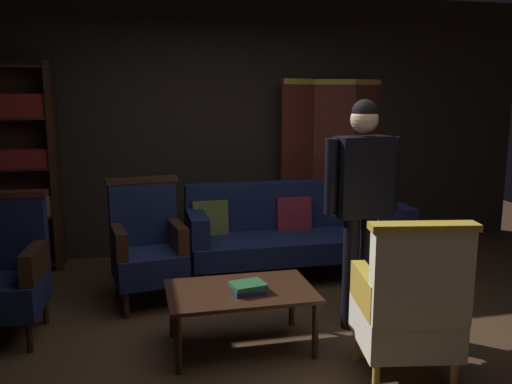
{
  "coord_description": "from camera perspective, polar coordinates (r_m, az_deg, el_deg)",
  "views": [
    {
      "loc": [
        -0.95,
        -3.35,
        1.73
      ],
      "look_at": [
        0.0,
        0.8,
        0.95
      ],
      "focal_mm": 37.32,
      "sensor_mm": 36.0,
      "label": 1
    }
  ],
  "objects": [
    {
      "name": "folding_screen",
      "position": [
        6.1,
        8.24,
        3.26
      ],
      "size": [
        1.29,
        0.32,
        1.9
      ],
      "color": "#5B2319",
      "rests_on": "ground_plane"
    },
    {
      "name": "coffee_table",
      "position": [
        3.71,
        -1.68,
        -11.07
      ],
      "size": [
        1.0,
        0.64,
        0.42
      ],
      "color": "black",
      "rests_on": "ground_plane"
    },
    {
      "name": "armchair_wing_right",
      "position": [
        4.56,
        -11.58,
        -5.63
      ],
      "size": [
        0.66,
        0.65,
        1.04
      ],
      "color": "black",
      "rests_on": "ground_plane"
    },
    {
      "name": "armchair_gilt_accent",
      "position": [
        3.37,
        16.1,
        -11.69
      ],
      "size": [
        0.67,
        0.67,
        1.04
      ],
      "color": "gold",
      "rests_on": "ground_plane"
    },
    {
      "name": "armchair_wing_left",
      "position": [
        4.25,
        -25.51,
        -7.66
      ],
      "size": [
        0.62,
        0.62,
        1.04
      ],
      "color": "black",
      "rests_on": "ground_plane"
    },
    {
      "name": "standing_figure",
      "position": [
        3.93,
        11.26,
        -0.16
      ],
      "size": [
        0.59,
        0.25,
        1.7
      ],
      "color": "black",
      "rests_on": "ground_plane"
    },
    {
      "name": "velvet_couch",
      "position": [
        5.2,
        4.31,
        -3.87
      ],
      "size": [
        2.12,
        0.78,
        0.88
      ],
      "color": "black",
      "rests_on": "ground_plane"
    },
    {
      "name": "back_wall",
      "position": [
        5.89,
        -3.62,
        7.15
      ],
      "size": [
        7.2,
        0.1,
        2.8
      ],
      "primitive_type": "cube",
      "color": "black",
      "rests_on": "ground_plane"
    },
    {
      "name": "bookshelf",
      "position": [
        5.71,
        -24.96,
        2.85
      ],
      "size": [
        0.9,
        0.32,
        2.05
      ],
      "color": "black",
      "rests_on": "ground_plane"
    },
    {
      "name": "book_navy_cloth",
      "position": [
        3.65,
        -0.87,
        -10.4
      ],
      "size": [
        0.2,
        0.2,
        0.04
      ],
      "primitive_type": "cube",
      "rotation": [
        0.0,
        0.0,
        0.03
      ],
      "color": "navy",
      "rests_on": "coffee_table"
    },
    {
      "name": "ground_plane",
      "position": [
        3.89,
        2.74,
        -16.03
      ],
      "size": [
        10.0,
        10.0,
        0.0
      ],
      "primitive_type": "plane",
      "color": "#3D2819"
    },
    {
      "name": "book_green_cloth",
      "position": [
        3.64,
        -0.87,
        -9.93
      ],
      "size": [
        0.25,
        0.22,
        0.03
      ],
      "primitive_type": "cube",
      "rotation": [
        0.0,
        0.0,
        0.2
      ],
      "color": "#1E4C28",
      "rests_on": "book_navy_cloth"
    }
  ]
}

